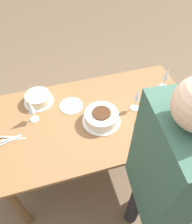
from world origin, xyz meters
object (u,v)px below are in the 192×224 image
wine_glass_near (166,74)px  wine_glass_extra (31,108)px  cake_front_chocolate (158,121)px  cake_back_decorated (38,98)px  cake_center_white (101,117)px  person_cutting (160,181)px  wine_glass_far (137,96)px

wine_glass_near → wine_glass_extra: size_ratio=1.01×
cake_front_chocolate → cake_back_decorated: 1.00m
cake_center_white → cake_back_decorated: bearing=142.1°
cake_back_decorated → wine_glass_extra: bearing=-106.2°
cake_center_white → cake_back_decorated: (-0.45, 0.35, -0.01)m
cake_front_chocolate → wine_glass_extra: (-0.91, 0.32, 0.10)m
cake_center_white → cake_front_chocolate: bearing=-20.8°
cake_front_chocolate → cake_back_decorated: cake_front_chocolate is taller
wine_glass_extra → person_cutting: size_ratio=0.12×
wine_glass_far → wine_glass_near: bearing=26.6°
cake_center_white → wine_glass_extra: size_ratio=1.47×
cake_front_chocolate → wine_glass_near: size_ratio=1.38×
cake_back_decorated → wine_glass_near: 1.11m
cake_front_chocolate → wine_glass_near: bearing=57.2°
person_cutting → wine_glass_near: bearing=-25.9°
cake_front_chocolate → person_cutting: bearing=-120.6°
wine_glass_far → person_cutting: bearing=-105.3°
cake_front_chocolate → wine_glass_far: 0.25m
cake_center_white → wine_glass_far: (0.30, 0.05, 0.10)m
cake_front_chocolate → wine_glass_near: 0.46m
cake_front_chocolate → wine_glass_far: bearing=117.0°
cake_back_decorated → wine_glass_near: wine_glass_near is taller
wine_glass_near → person_cutting: 1.05m
cake_front_chocolate → wine_glass_far: (-0.10, 0.21, 0.11)m
cake_back_decorated → person_cutting: bearing=-61.2°
cake_center_white → wine_glass_extra: 0.54m
cake_front_chocolate → wine_glass_near: wine_glass_near is taller
wine_glass_near → person_cutting: person_cutting is taller
cake_center_white → cake_front_chocolate: cake_center_white is taller
cake_front_chocolate → person_cutting: person_cutting is taller
wine_glass_far → cake_back_decorated: bearing=158.3°
cake_front_chocolate → wine_glass_far: wine_glass_far is taller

